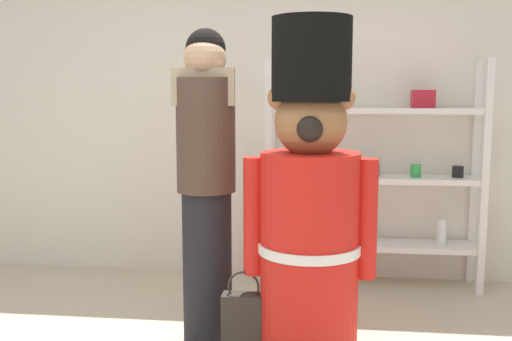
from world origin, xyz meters
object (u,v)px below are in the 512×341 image
Objects in this scene: merchandise_shelf at (373,173)px; teddy_bear_guard at (310,212)px; person_shopper at (206,180)px; shopping_bag at (244,327)px.

teddy_bear_guard is (-0.42, -1.34, -0.02)m from merchandise_shelf.
person_shopper is at bearing 160.78° from teddy_bear_guard.
teddy_bear_guard is at bearing -19.22° from person_shopper.
shopping_bag is at bearing -174.00° from teddy_bear_guard.
teddy_bear_guard is 0.70m from shopping_bag.
merchandise_shelf is 1.41m from teddy_bear_guard.
merchandise_shelf is at bearing 61.32° from shopping_bag.
shopping_bag is (0.24, -0.24, -0.74)m from person_shopper.
person_shopper is 3.55× the size of shopping_bag.
merchandise_shelf reaches higher than shopping_bag.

